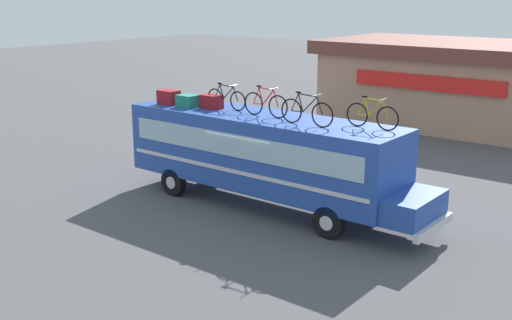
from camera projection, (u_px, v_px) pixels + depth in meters
ground_plane at (261, 205)px, 20.51m from camera, size 120.00×120.00×0.00m
bus at (265, 153)px, 19.95m from camera, size 10.69×2.43×2.96m
luggage_bag_1 at (169, 97)px, 21.69m from camera, size 0.72×0.48×0.47m
luggage_bag_2 at (188, 101)px, 21.15m from camera, size 0.67×0.53×0.40m
luggage_bag_3 at (211, 102)px, 20.88m from camera, size 0.71×0.45×0.45m
rooftop_bicycle_1 at (226, 98)px, 20.67m from camera, size 1.64×0.44×0.86m
rooftop_bicycle_2 at (266, 104)px, 19.45m from camera, size 1.67×0.44×0.96m
rooftop_bicycle_3 at (306, 112)px, 18.19m from camera, size 1.80×0.44×0.97m
rooftop_bicycle_4 at (372, 115)px, 17.75m from camera, size 1.65×0.44×0.92m
roadside_building at (456, 83)px, 32.49m from camera, size 13.30×7.77×4.23m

